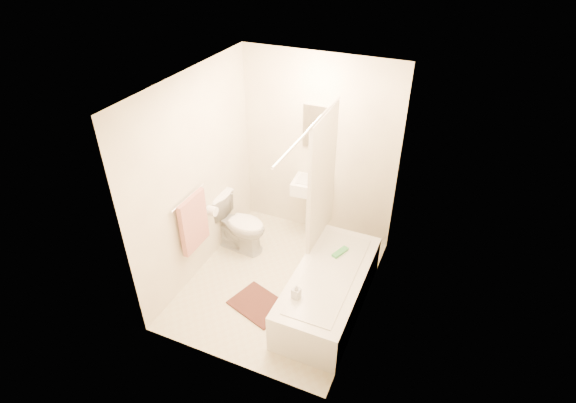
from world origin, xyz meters
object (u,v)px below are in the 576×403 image
at_px(toilet, 239,224).
at_px(sink, 311,205).
at_px(bathtub, 329,290).
at_px(bath_mat, 259,304).
at_px(soap_bottle, 296,292).

xyz_separation_m(toilet, sink, (0.73, 0.64, 0.09)).
relative_size(toilet, bathtub, 0.45).
distance_m(toilet, bath_mat, 1.14).
xyz_separation_m(bathtub, bath_mat, (-0.71, -0.31, -0.22)).
bearing_deg(sink, soap_bottle, -78.93).
bearing_deg(bathtub, soap_bottle, -113.11).
bearing_deg(bath_mat, sink, 88.29).
height_order(toilet, bath_mat, toilet).
bearing_deg(bath_mat, bathtub, 23.59).
bearing_deg(sink, bath_mat, -96.63).
bearing_deg(bath_mat, toilet, 129.17).
distance_m(sink, soap_bottle, 1.70).
height_order(toilet, bathtub, toilet).
relative_size(toilet, bath_mat, 1.25).
relative_size(bath_mat, soap_bottle, 3.45).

